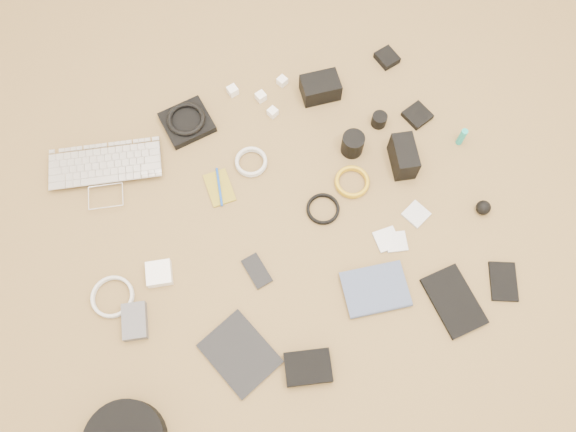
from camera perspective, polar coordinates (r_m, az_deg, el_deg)
name	(u,v)px	position (r m, az deg, el deg)	size (l,w,h in m)	color
laptop	(106,179)	(1.99, -17.97, 3.58)	(0.38, 0.26, 0.03)	silver
headphone_pouch	(187,122)	(2.03, -10.21, 9.35)	(0.16, 0.15, 0.03)	black
headphones	(186,119)	(2.01, -10.32, 9.67)	(0.13, 0.13, 0.02)	black
charger_a	(233,91)	(2.08, -5.65, 12.56)	(0.03, 0.03, 0.03)	white
charger_b	(261,97)	(2.06, -2.78, 12.02)	(0.03, 0.03, 0.03)	white
charger_c	(282,81)	(2.09, -0.59, 13.55)	(0.03, 0.03, 0.03)	white
charger_d	(273,112)	(2.02, -1.57, 10.49)	(0.03, 0.03, 0.03)	white
dslr_camera	(320,88)	(2.05, 3.30, 12.88)	(0.13, 0.09, 0.08)	black
lens_pouch	(387,58)	(2.19, 10.02, 15.55)	(0.07, 0.08, 0.03)	black
notebook_olive	(220,188)	(1.91, -6.97, 2.87)	(0.08, 0.12, 0.01)	olive
pen_blue	(219,187)	(1.90, -7.00, 2.96)	(0.01, 0.01, 0.14)	#1544AF
cable_white_a	(251,163)	(1.94, -3.75, 5.42)	(0.11, 0.11, 0.01)	silver
lens_a	(353,144)	(1.94, 6.59, 7.29)	(0.08, 0.08, 0.08)	black
lens_b	(379,120)	(2.02, 9.24, 9.61)	(0.05, 0.05, 0.05)	black
card_reader	(417,115)	(2.07, 13.00, 9.94)	(0.08, 0.08, 0.02)	black
power_brick	(159,273)	(1.82, -12.96, -5.71)	(0.08, 0.08, 0.03)	white
cable_white_b	(113,297)	(1.85, -17.35, -7.87)	(0.13, 0.13, 0.01)	silver
cable_black	(323,209)	(1.87, 3.56, 0.67)	(0.11, 0.11, 0.01)	black
cable_yellow	(352,183)	(1.91, 6.50, 3.38)	(0.12, 0.12, 0.01)	gold
flash	(403,156)	(1.93, 11.65, 5.95)	(0.07, 0.13, 0.10)	black
lens_cleaner	(462,137)	(2.03, 17.24, 7.69)	(0.02, 0.02, 0.08)	teal
battery_charger	(135,321)	(1.81, -15.31, -10.27)	(0.07, 0.11, 0.03)	#505055
tablet	(240,354)	(1.75, -4.92, -13.75)	(0.17, 0.21, 0.01)	black
phone	(257,271)	(1.80, -3.19, -5.59)	(0.06, 0.11, 0.01)	black
filter_case_left	(387,239)	(1.85, 9.99, -2.35)	(0.07, 0.07, 0.01)	silver
filter_case_mid	(396,242)	(1.86, 10.93, -2.59)	(0.07, 0.07, 0.01)	silver
filter_case_right	(416,214)	(1.90, 12.88, 0.18)	(0.07, 0.07, 0.01)	silver
air_blower	(483,208)	(1.95, 19.23, 0.81)	(0.05, 0.05, 0.05)	black
drive_case	(308,367)	(1.72, 2.05, -15.13)	(0.14, 0.10, 0.03)	black
paperback	(382,312)	(1.78, 9.49, -9.64)	(0.15, 0.20, 0.02)	#404E6D
notebook_black_a	(454,301)	(1.84, 16.49, -8.28)	(0.13, 0.21, 0.01)	black
notebook_black_b	(503,281)	(1.91, 21.03, -6.23)	(0.08, 0.13, 0.01)	black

